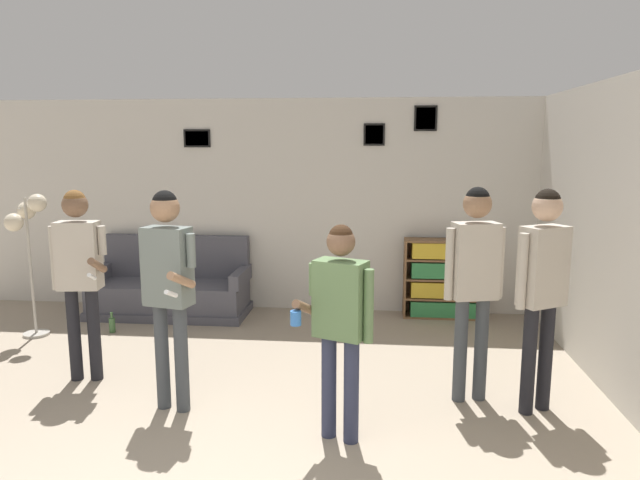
# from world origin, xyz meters

# --- Properties ---
(wall_back) EXTENTS (8.59, 0.08, 2.70)m
(wall_back) POSITION_xyz_m (0.00, 4.80, 1.35)
(wall_back) COLOR beige
(wall_back) RESTS_ON ground_plane
(wall_right) EXTENTS (0.06, 7.17, 2.70)m
(wall_right) POSITION_xyz_m (3.12, 2.39, 1.35)
(wall_right) COLOR beige
(wall_right) RESTS_ON ground_plane
(couch) EXTENTS (1.97, 0.80, 0.97)m
(couch) POSITION_xyz_m (-1.47, 4.39, 0.31)
(couch) COLOR #4C4C56
(couch) RESTS_ON ground_plane
(bookshelf) EXTENTS (0.97, 0.30, 0.98)m
(bookshelf) POSITION_xyz_m (1.95, 4.58, 0.49)
(bookshelf) COLOR brown
(bookshelf) RESTS_ON ground_plane
(floor_lamp) EXTENTS (0.41, 0.44, 1.60)m
(floor_lamp) POSITION_xyz_m (-2.70, 3.43, 1.25)
(floor_lamp) COLOR #ADA89E
(floor_lamp) RESTS_ON ground_plane
(person_player_foreground_left) EXTENTS (0.53, 0.45, 1.74)m
(person_player_foreground_left) POSITION_xyz_m (-1.52, 2.31, 1.08)
(person_player_foreground_left) COLOR black
(person_player_foreground_left) RESTS_ON ground_plane
(person_player_foreground_center) EXTENTS (0.49, 0.54, 1.79)m
(person_player_foreground_center) POSITION_xyz_m (-0.52, 1.81, 1.11)
(person_player_foreground_center) COLOR #3D4247
(person_player_foreground_center) RESTS_ON ground_plane
(person_watcher_holding_cup) EXTENTS (0.57, 0.36, 1.59)m
(person_watcher_holding_cup) POSITION_xyz_m (0.86, 1.47, 0.97)
(person_watcher_holding_cup) COLOR #2D334C
(person_watcher_holding_cup) RESTS_ON ground_plane
(person_spectator_near_bookshelf) EXTENTS (0.49, 0.28, 1.80)m
(person_spectator_near_bookshelf) POSITION_xyz_m (1.91, 2.22, 1.12)
(person_spectator_near_bookshelf) COLOR #3D4247
(person_spectator_near_bookshelf) RESTS_ON ground_plane
(person_spectator_far_right) EXTENTS (0.44, 0.36, 1.80)m
(person_spectator_far_right) POSITION_xyz_m (2.40, 2.06, 1.12)
(person_spectator_far_right) COLOR black
(person_spectator_far_right) RESTS_ON ground_plane
(bottle_on_floor) EXTENTS (0.07, 0.07, 0.24)m
(bottle_on_floor) POSITION_xyz_m (-1.89, 3.61, 0.09)
(bottle_on_floor) COLOR #3D6638
(bottle_on_floor) RESTS_ON ground_plane
(drinking_cup) EXTENTS (0.09, 0.09, 0.12)m
(drinking_cup) POSITION_xyz_m (2.15, 4.58, 1.04)
(drinking_cup) COLOR blue
(drinking_cup) RESTS_ON bookshelf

